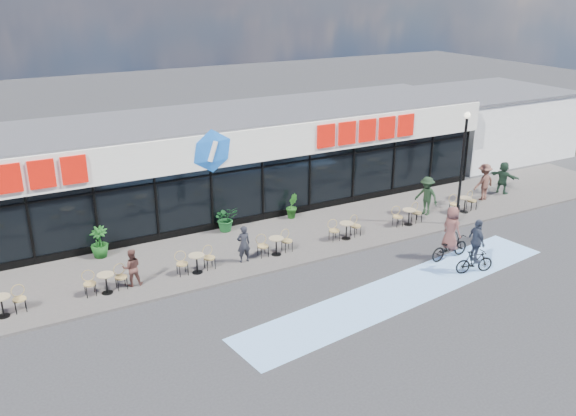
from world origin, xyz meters
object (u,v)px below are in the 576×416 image
Objects in this scene: pedestrian_a at (427,196)px; cyclist_a at (476,250)px; pedestrian_b at (503,178)px; potted_plant_left at (99,242)px; patron_left at (244,244)px; cyclist_b at (450,239)px; pedestrian_c at (484,182)px; patron_right at (132,268)px; lamp_post at (463,159)px; potted_plant_right at (292,206)px; potted_plant_mid at (226,219)px.

pedestrian_a is 6.04m from cyclist_a.
potted_plant_left is at bearing 67.39° from pedestrian_b.
patron_left is 0.82× the size of pedestrian_a.
pedestrian_b is (5.59, 0.51, -0.08)m from pedestrian_a.
potted_plant_left is at bearing 151.67° from cyclist_b.
pedestrian_c is (-1.63, -0.26, 0.09)m from pedestrian_b.
potted_plant_left is 0.57× the size of cyclist_b.
cyclist_b is (12.41, -6.69, 0.11)m from potted_plant_left.
pedestrian_c reaches higher than patron_right.
potted_plant_left is at bearing -30.12° from patron_left.
cyclist_a reaches higher than pedestrian_b.
lamp_post is 2.71m from pedestrian_a.
potted_plant_left is at bearing 164.66° from lamp_post.
pedestrian_a is at bearing 78.37° from pedestrian_b.
pedestrian_c is (3.49, 1.86, -2.13)m from lamp_post.
pedestrian_b is 0.90× the size of pedestrian_c.
pedestrian_b reaches higher than patron_right.
cyclist_b reaches higher than pedestrian_c.
pedestrian_b is (20.29, -2.04, 0.21)m from potted_plant_left.
potted_plant_right is 10.07m from pedestrian_c.
cyclist_b is at bearing 87.94° from cyclist_a.
lamp_post is at bearing 177.46° from patron_left.
lamp_post is 2.75× the size of pedestrian_c.
potted_plant_left is 0.68× the size of pedestrian_a.
pedestrian_b is (19.79, 1.03, 0.14)m from patron_right.
pedestrian_a reaches higher than potted_plant_mid.
lamp_post is 4.49m from pedestrian_c.
pedestrian_b is at bearing -172.87° from patron_left.
patron_right is at bearing 1.43° from patron_left.
cyclist_b is (-6.25, -4.39, -0.20)m from pedestrian_c.
lamp_post is 8.01m from potted_plant_right.
potted_plant_left is 1.12× the size of potted_plant_right.
potted_plant_mid is 0.62× the size of pedestrian_a.
lamp_post reaches higher than cyclist_a.
potted_plant_left is 0.84× the size of patron_left.
potted_plant_left is at bearing -70.96° from patron_right.
pedestrian_b reaches higher than potted_plant_right.
lamp_post is at bearing -174.39° from patron_right.
pedestrian_b is at bearing 37.45° from cyclist_a.
potted_plant_left is 8.89m from potted_plant_right.
cyclist_a reaches higher than patron_right.
potted_plant_mid is 3.34m from potted_plant_right.
cyclist_b is (3.52, -6.82, 0.18)m from potted_plant_right.
lamp_post is 3.62× the size of patron_right.
cyclist_a is (3.47, -8.25, 0.27)m from potted_plant_right.
patron_right is (-4.41, 0.11, -0.05)m from patron_left.
lamp_post is 2.77× the size of pedestrian_a.
patron_right is 0.76× the size of pedestrian_c.
pedestrian_c is at bearing -173.44° from patron_left.
patron_left is at bearing 77.39° from pedestrian_b.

